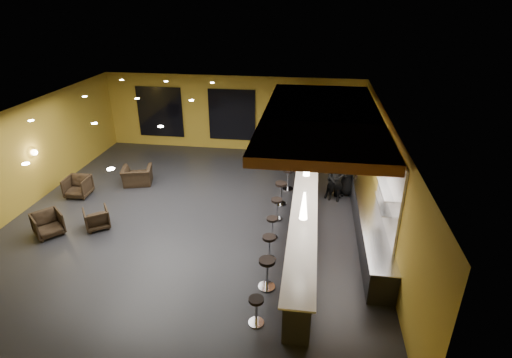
# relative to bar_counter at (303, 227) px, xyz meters

# --- Properties ---
(floor) EXTENTS (12.00, 13.00, 0.10)m
(floor) POSITION_rel_bar_counter_xyz_m (-3.65, 1.00, -0.55)
(floor) COLOR black
(floor) RESTS_ON ground
(ceiling) EXTENTS (12.00, 13.00, 0.10)m
(ceiling) POSITION_rel_bar_counter_xyz_m (-3.65, 1.00, 3.05)
(ceiling) COLOR black
(wall_back) EXTENTS (12.00, 0.10, 3.50)m
(wall_back) POSITION_rel_bar_counter_xyz_m (-3.65, 7.55, 1.25)
(wall_back) COLOR #A58525
(wall_back) RESTS_ON floor
(wall_front) EXTENTS (12.00, 0.10, 3.50)m
(wall_front) POSITION_rel_bar_counter_xyz_m (-3.65, -5.55, 1.25)
(wall_front) COLOR #A58525
(wall_front) RESTS_ON floor
(wall_left) EXTENTS (0.10, 13.00, 3.50)m
(wall_left) POSITION_rel_bar_counter_xyz_m (-9.70, 1.00, 1.25)
(wall_left) COLOR #A58525
(wall_left) RESTS_ON floor
(wall_right) EXTENTS (0.10, 13.00, 3.50)m
(wall_right) POSITION_rel_bar_counter_xyz_m (2.40, 1.00, 1.25)
(wall_right) COLOR #A58525
(wall_right) RESTS_ON floor
(wood_soffit) EXTENTS (3.60, 8.00, 0.28)m
(wood_soffit) POSITION_rel_bar_counter_xyz_m (0.35, 2.00, 2.86)
(wood_soffit) COLOR #9A542D
(wood_soffit) RESTS_ON ceiling
(window_left) EXTENTS (2.20, 0.06, 2.40)m
(window_left) POSITION_rel_bar_counter_xyz_m (-7.15, 7.44, 1.20)
(window_left) COLOR black
(window_left) RESTS_ON wall_back
(window_center) EXTENTS (2.20, 0.06, 2.40)m
(window_center) POSITION_rel_bar_counter_xyz_m (-3.65, 7.44, 1.20)
(window_center) COLOR black
(window_center) RESTS_ON wall_back
(window_right) EXTENTS (2.20, 0.06, 2.40)m
(window_right) POSITION_rel_bar_counter_xyz_m (-0.65, 7.44, 1.20)
(window_right) COLOR black
(window_right) RESTS_ON wall_back
(tile_backsplash) EXTENTS (0.06, 3.20, 2.40)m
(tile_backsplash) POSITION_rel_bar_counter_xyz_m (2.31, 0.00, 1.50)
(tile_backsplash) COLOR white
(tile_backsplash) RESTS_ON wall_right
(bar_counter) EXTENTS (0.60, 8.00, 1.00)m
(bar_counter) POSITION_rel_bar_counter_xyz_m (0.00, 0.00, 0.00)
(bar_counter) COLOR black
(bar_counter) RESTS_ON floor
(bar_top) EXTENTS (0.78, 8.10, 0.05)m
(bar_top) POSITION_rel_bar_counter_xyz_m (0.00, 0.00, 0.52)
(bar_top) COLOR white
(bar_top) RESTS_ON bar_counter
(prep_counter) EXTENTS (0.70, 6.00, 0.86)m
(prep_counter) POSITION_rel_bar_counter_xyz_m (2.00, 0.50, -0.07)
(prep_counter) COLOR black
(prep_counter) RESTS_ON floor
(prep_top) EXTENTS (0.72, 6.00, 0.03)m
(prep_top) POSITION_rel_bar_counter_xyz_m (2.00, 0.50, 0.39)
(prep_top) COLOR silver
(prep_top) RESTS_ON prep_counter
(wall_shelf_lower) EXTENTS (0.30, 1.50, 0.03)m
(wall_shelf_lower) POSITION_rel_bar_counter_xyz_m (2.17, -0.20, 1.10)
(wall_shelf_lower) COLOR silver
(wall_shelf_lower) RESTS_ON wall_right
(wall_shelf_upper) EXTENTS (0.30, 1.50, 0.03)m
(wall_shelf_upper) POSITION_rel_bar_counter_xyz_m (2.17, -0.20, 1.55)
(wall_shelf_upper) COLOR silver
(wall_shelf_upper) RESTS_ON wall_right
(column) EXTENTS (0.60, 0.60, 3.50)m
(column) POSITION_rel_bar_counter_xyz_m (0.00, 4.60, 1.25)
(column) COLOR #A06A23
(column) RESTS_ON floor
(wall_sconce) EXTENTS (0.22, 0.22, 0.22)m
(wall_sconce) POSITION_rel_bar_counter_xyz_m (-9.53, 1.50, 1.30)
(wall_sconce) COLOR #FFE5B2
(wall_sconce) RESTS_ON wall_left
(pendant_0) EXTENTS (0.20, 0.20, 0.70)m
(pendant_0) POSITION_rel_bar_counter_xyz_m (0.00, -2.00, 1.85)
(pendant_0) COLOR white
(pendant_0) RESTS_ON wood_soffit
(pendant_1) EXTENTS (0.20, 0.20, 0.70)m
(pendant_1) POSITION_rel_bar_counter_xyz_m (0.00, 0.50, 1.85)
(pendant_1) COLOR white
(pendant_1) RESTS_ON wood_soffit
(pendant_2) EXTENTS (0.20, 0.20, 0.70)m
(pendant_2) POSITION_rel_bar_counter_xyz_m (0.00, 3.00, 1.85)
(pendant_2) COLOR white
(pendant_2) RESTS_ON wood_soffit
(staff_a) EXTENTS (0.67, 0.51, 1.65)m
(staff_a) POSITION_rel_bar_counter_xyz_m (1.04, 2.84, 0.32)
(staff_a) COLOR black
(staff_a) RESTS_ON floor
(staff_b) EXTENTS (0.91, 0.78, 1.63)m
(staff_b) POSITION_rel_bar_counter_xyz_m (1.06, 3.01, 0.32)
(staff_b) COLOR black
(staff_b) RESTS_ON floor
(staff_c) EXTENTS (0.87, 0.58, 1.74)m
(staff_c) POSITION_rel_bar_counter_xyz_m (1.50, 3.39, 0.37)
(staff_c) COLOR black
(staff_c) RESTS_ON floor
(armchair_a) EXTENTS (1.14, 1.14, 0.75)m
(armchair_a) POSITION_rel_bar_counter_xyz_m (-7.87, -0.74, -0.13)
(armchair_a) COLOR black
(armchair_a) RESTS_ON floor
(armchair_b) EXTENTS (1.02, 1.02, 0.67)m
(armchair_b) POSITION_rel_bar_counter_xyz_m (-6.58, -0.13, -0.16)
(armchair_b) COLOR black
(armchair_b) RESTS_ON floor
(armchair_c) EXTENTS (0.85, 0.87, 0.77)m
(armchair_c) POSITION_rel_bar_counter_xyz_m (-8.36, 1.82, -0.12)
(armchair_c) COLOR black
(armchair_c) RESTS_ON floor
(armchair_d) EXTENTS (1.31, 1.22, 0.72)m
(armchair_d) POSITION_rel_bar_counter_xyz_m (-6.59, 3.09, -0.14)
(armchair_d) COLOR black
(armchair_d) RESTS_ON floor
(bar_stool_0) EXTENTS (0.37, 0.37, 0.72)m
(bar_stool_0) POSITION_rel_bar_counter_xyz_m (-0.92, -3.48, -0.04)
(bar_stool_0) COLOR silver
(bar_stool_0) RESTS_ON floor
(bar_stool_1) EXTENTS (0.44, 0.44, 0.87)m
(bar_stool_1) POSITION_rel_bar_counter_xyz_m (-0.83, -2.22, 0.06)
(bar_stool_1) COLOR silver
(bar_stool_1) RESTS_ON floor
(bar_stool_2) EXTENTS (0.39, 0.39, 0.78)m
(bar_stool_2) POSITION_rel_bar_counter_xyz_m (-0.91, -1.05, -0.00)
(bar_stool_2) COLOR silver
(bar_stool_2) RESTS_ON floor
(bar_stool_3) EXTENTS (0.36, 0.36, 0.71)m
(bar_stool_3) POSITION_rel_bar_counter_xyz_m (-0.94, 0.06, -0.04)
(bar_stool_3) COLOR silver
(bar_stool_3) RESTS_ON floor
(bar_stool_4) EXTENTS (0.39, 0.39, 0.77)m
(bar_stool_4) POSITION_rel_bar_counter_xyz_m (-0.91, 1.19, -0.01)
(bar_stool_4) COLOR silver
(bar_stool_4) RESTS_ON floor
(bar_stool_5) EXTENTS (0.43, 0.43, 0.85)m
(bar_stool_5) POSITION_rel_bar_counter_xyz_m (-0.87, 2.26, 0.04)
(bar_stool_5) COLOR silver
(bar_stool_5) RESTS_ON floor
(bar_stool_6) EXTENTS (0.43, 0.43, 0.84)m
(bar_stool_6) POSITION_rel_bar_counter_xyz_m (-0.69, 3.49, 0.04)
(bar_stool_6) COLOR silver
(bar_stool_6) RESTS_ON floor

